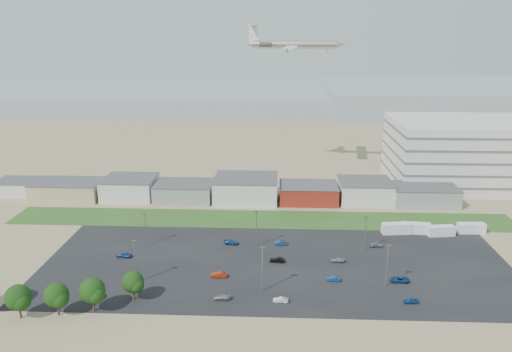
# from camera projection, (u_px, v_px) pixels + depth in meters

# --- Properties ---
(ground) EXTENTS (700.00, 700.00, 0.00)m
(ground) POSITION_uv_depth(u_px,v_px,m) (253.00, 305.00, 109.54)
(ground) COLOR #93825D
(ground) RESTS_ON ground
(parking_lot) EXTENTS (120.00, 50.00, 0.01)m
(parking_lot) POSITION_uv_depth(u_px,v_px,m) (276.00, 264.00, 128.51)
(parking_lot) COLOR black
(parking_lot) RESTS_ON ground
(grass_strip) EXTENTS (160.00, 16.00, 0.02)m
(grass_strip) POSITION_uv_depth(u_px,v_px,m) (261.00, 219.00, 159.41)
(grass_strip) COLOR #2B4F1D
(grass_strip) RESTS_ON ground
(hills_backdrop) EXTENTS (700.00, 200.00, 9.00)m
(hills_backdrop) POSITION_uv_depth(u_px,v_px,m) (321.00, 99.00, 408.73)
(hills_backdrop) COLOR gray
(hills_backdrop) RESTS_ON ground
(building_row) EXTENTS (170.00, 20.00, 8.00)m
(building_row) POSITION_uv_depth(u_px,v_px,m) (215.00, 188.00, 177.25)
(building_row) COLOR silver
(building_row) RESTS_ON ground
(parking_garage) EXTENTS (80.00, 40.00, 25.00)m
(parking_garage) POSITION_uv_depth(u_px,v_px,m) (497.00, 153.00, 193.33)
(parking_garage) COLOR silver
(parking_garage) RESTS_ON ground
(box_trailer_a) EXTENTS (8.82, 3.68, 3.21)m
(box_trailer_a) POSITION_uv_depth(u_px,v_px,m) (396.00, 228.00, 147.65)
(box_trailer_a) COLOR silver
(box_trailer_a) RESTS_ON ground
(box_trailer_b) EXTENTS (8.50, 3.39, 3.11)m
(box_trailer_b) POSITION_uv_depth(u_px,v_px,m) (416.00, 228.00, 147.97)
(box_trailer_b) COLOR silver
(box_trailer_b) RESTS_ON ground
(box_trailer_c) EXTENTS (8.21, 3.56, 2.98)m
(box_trailer_c) POSITION_uv_depth(u_px,v_px,m) (441.00, 231.00, 146.16)
(box_trailer_c) COLOR silver
(box_trailer_c) RESTS_ON ground
(box_trailer_d) EXTENTS (8.16, 2.78, 3.03)m
(box_trailer_d) POSITION_uv_depth(u_px,v_px,m) (471.00, 228.00, 148.05)
(box_trailer_d) COLOR silver
(box_trailer_d) RESTS_ON ground
(tree_left) EXTENTS (5.70, 5.70, 8.55)m
(tree_left) POSITION_uv_depth(u_px,v_px,m) (18.00, 300.00, 103.26)
(tree_left) COLOR black
(tree_left) RESTS_ON ground
(tree_mid) EXTENTS (5.53, 5.53, 8.29)m
(tree_mid) POSITION_uv_depth(u_px,v_px,m) (57.00, 298.00, 104.36)
(tree_mid) COLOR black
(tree_mid) RESTS_ON ground
(tree_right) EXTENTS (5.81, 5.81, 8.71)m
(tree_right) POSITION_uv_depth(u_px,v_px,m) (93.00, 293.00, 105.84)
(tree_right) COLOR black
(tree_right) RESTS_ON ground
(tree_near) EXTENTS (5.15, 5.15, 7.73)m
(tree_near) POSITION_uv_depth(u_px,v_px,m) (133.00, 284.00, 110.56)
(tree_near) COLOR black
(tree_near) RESTS_ON ground
(lightpole_front_l) EXTENTS (1.27, 0.53, 10.76)m
(lightpole_front_l) POSITION_uv_depth(u_px,v_px,m) (136.00, 262.00, 117.85)
(lightpole_front_l) COLOR slate
(lightpole_front_l) RESTS_ON ground
(lightpole_front_m) EXTENTS (1.29, 0.54, 10.99)m
(lightpole_front_m) POSITION_uv_depth(u_px,v_px,m) (262.00, 269.00, 113.71)
(lightpole_front_m) COLOR slate
(lightpole_front_m) RESTS_ON ground
(lightpole_front_r) EXTENTS (1.24, 0.52, 10.51)m
(lightpole_front_r) POSITION_uv_depth(u_px,v_px,m) (387.00, 266.00, 115.93)
(lightpole_front_r) COLOR slate
(lightpole_front_r) RESTS_ON ground
(lightpole_back_l) EXTENTS (1.11, 0.46, 9.39)m
(lightpole_back_l) POSITION_uv_depth(u_px,v_px,m) (146.00, 229.00, 138.78)
(lightpole_back_l) COLOR slate
(lightpole_back_l) RESTS_ON ground
(lightpole_back_m) EXTENTS (1.22, 0.51, 10.38)m
(lightpole_back_m) POSITION_uv_depth(u_px,v_px,m) (256.00, 229.00, 137.87)
(lightpole_back_m) COLOR slate
(lightpole_back_m) RESTS_ON ground
(lightpole_back_r) EXTENTS (1.18, 0.49, 9.99)m
(lightpole_back_r) POSITION_uv_depth(u_px,v_px,m) (365.00, 234.00, 134.99)
(lightpole_back_r) COLOR slate
(lightpole_back_r) RESTS_ON ground
(airliner) EXTENTS (44.01, 32.77, 12.06)m
(airliner) POSITION_uv_depth(u_px,v_px,m) (294.00, 44.00, 196.72)
(airliner) COLOR silver
(parked_car_0) EXTENTS (4.57, 2.21, 1.25)m
(parked_car_0) POSITION_uv_depth(u_px,v_px,m) (399.00, 279.00, 119.34)
(parked_car_0) COLOR navy
(parked_car_0) RESTS_ON ground
(parked_car_1) EXTENTS (3.50, 1.36, 1.14)m
(parked_car_1) POSITION_uv_depth(u_px,v_px,m) (333.00, 279.00, 119.83)
(parked_car_1) COLOR navy
(parked_car_1) RESTS_ON ground
(parked_car_2) EXTENTS (3.42, 1.59, 1.13)m
(parked_car_2) POSITION_uv_depth(u_px,v_px,m) (411.00, 301.00, 110.06)
(parked_car_2) COLOR navy
(parked_car_2) RESTS_ON ground
(parked_car_3) EXTENTS (3.81, 1.57, 1.10)m
(parked_car_3) POSITION_uv_depth(u_px,v_px,m) (221.00, 297.00, 111.48)
(parked_car_3) COLOR #A5A5AA
(parked_car_3) RESTS_ON ground
(parked_car_4) EXTENTS (3.98, 1.40, 1.31)m
(parked_car_4) POSITION_uv_depth(u_px,v_px,m) (219.00, 275.00, 121.57)
(parked_car_4) COLOR #9C250E
(parked_car_4) RESTS_ON ground
(parked_car_5) EXTENTS (4.01, 1.93, 1.32)m
(parked_car_5) POSITION_uv_depth(u_px,v_px,m) (124.00, 255.00, 132.30)
(parked_car_5) COLOR navy
(parked_car_5) RESTS_ON ground
(parked_car_6) EXTENTS (4.33, 2.10, 1.21)m
(parked_car_6) POSITION_uv_depth(u_px,v_px,m) (231.00, 242.00, 140.41)
(parked_car_6) COLOR navy
(parked_car_6) RESTS_ON ground
(parked_car_7) EXTENTS (3.94, 1.75, 1.26)m
(parked_car_7) POSITION_uv_depth(u_px,v_px,m) (277.00, 260.00, 129.53)
(parked_car_7) COLOR black
(parked_car_7) RESTS_ON ground
(parked_car_8) EXTENTS (3.70, 1.66, 1.24)m
(parked_car_8) POSITION_uv_depth(u_px,v_px,m) (376.00, 245.00, 138.66)
(parked_car_8) COLOR #A5A5AA
(parked_car_8) RESTS_ON ground
(parked_car_10) EXTENTS (4.49, 2.19, 1.26)m
(parked_car_10) POSITION_uv_depth(u_px,v_px,m) (95.00, 295.00, 112.21)
(parked_car_10) COLOR #9C250E
(parked_car_10) RESTS_ON ground
(parked_car_11) EXTENTS (3.64, 1.58, 1.17)m
(parked_car_11) POSITION_uv_depth(u_px,v_px,m) (281.00, 243.00, 139.86)
(parked_car_11) COLOR navy
(parked_car_11) RESTS_ON ground
(parked_car_12) EXTENTS (3.86, 1.78, 1.09)m
(parked_car_12) POSITION_uv_depth(u_px,v_px,m) (337.00, 260.00, 129.62)
(parked_car_12) COLOR #A5A5AA
(parked_car_12) RESTS_ON ground
(parked_car_13) EXTENTS (3.40, 1.29, 1.11)m
(parked_car_13) POSITION_uv_depth(u_px,v_px,m) (281.00, 300.00, 110.39)
(parked_car_13) COLOR silver
(parked_car_13) RESTS_ON ground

